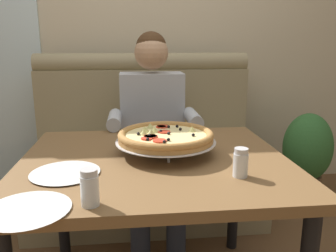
# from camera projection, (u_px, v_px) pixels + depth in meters

# --- Properties ---
(back_wall_with_window) EXTENTS (6.00, 0.12, 2.80)m
(back_wall_with_window) POSITION_uv_depth(u_px,v_px,m) (141.00, 18.00, 2.77)
(back_wall_with_window) COLOR beige
(back_wall_with_window) RESTS_ON ground_plane
(booth_bench) EXTENTS (1.57, 0.78, 1.13)m
(booth_bench) POSITION_uv_depth(u_px,v_px,m) (146.00, 158.00, 2.46)
(booth_bench) COLOR #998966
(booth_bench) RESTS_ON ground_plane
(dining_table) EXTENTS (1.12, 0.98, 0.73)m
(dining_table) POSITION_uv_depth(u_px,v_px,m) (155.00, 177.00, 1.48)
(dining_table) COLOR brown
(dining_table) RESTS_ON ground_plane
(diner_main) EXTENTS (0.54, 0.64, 1.27)m
(diner_main) POSITION_uv_depth(u_px,v_px,m) (153.00, 125.00, 2.13)
(diner_main) COLOR #2D3342
(diner_main) RESTS_ON ground_plane
(pizza) EXTENTS (0.44, 0.44, 0.11)m
(pizza) POSITION_uv_depth(u_px,v_px,m) (166.00, 137.00, 1.49)
(pizza) COLOR silver
(pizza) RESTS_ON dining_table
(shaker_pepper_flakes) EXTENTS (0.05, 0.05, 0.11)m
(shaker_pepper_flakes) POSITION_uv_depth(u_px,v_px,m) (241.00, 165.00, 1.24)
(shaker_pepper_flakes) COLOR white
(shaker_pepper_flakes) RESTS_ON dining_table
(shaker_parmesan) EXTENTS (0.06, 0.06, 0.11)m
(shaker_parmesan) POSITION_uv_depth(u_px,v_px,m) (90.00, 190.00, 1.02)
(shaker_parmesan) COLOR white
(shaker_parmesan) RESTS_ON dining_table
(plate_near_left) EXTENTS (0.26, 0.26, 0.02)m
(plate_near_left) POSITION_uv_depth(u_px,v_px,m) (65.00, 171.00, 1.28)
(plate_near_left) COLOR white
(plate_near_left) RESTS_ON dining_table
(plate_near_right) EXTENTS (0.25, 0.25, 0.02)m
(plate_near_right) POSITION_uv_depth(u_px,v_px,m) (27.00, 208.00, 0.99)
(plate_near_right) COLOR white
(plate_near_right) RESTS_ON dining_table
(potted_plant) EXTENTS (0.36, 0.36, 0.70)m
(potted_plant) POSITION_uv_depth(u_px,v_px,m) (307.00, 154.00, 2.58)
(potted_plant) COLOR brown
(potted_plant) RESTS_ON ground_plane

